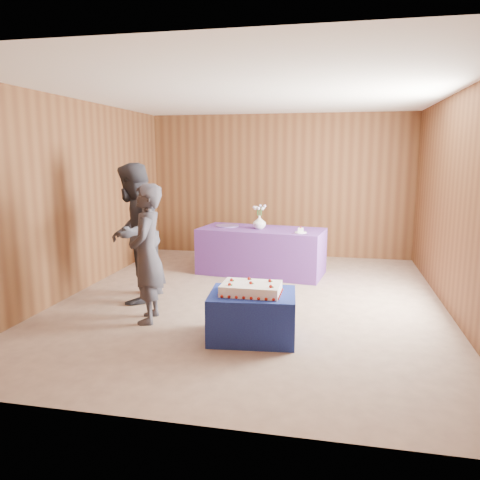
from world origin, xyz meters
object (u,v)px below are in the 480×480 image
(vase, at_px, (259,222))
(cake_table, at_px, (252,315))
(serving_table, at_px, (261,251))
(guest_left, at_px, (147,254))
(sheet_cake, at_px, (251,289))
(guest_right, at_px, (133,233))

(vase, bearing_deg, cake_table, -82.13)
(serving_table, relative_size, guest_left, 1.24)
(sheet_cake, relative_size, guest_right, 0.35)
(sheet_cake, distance_m, guest_left, 1.34)
(serving_table, xyz_separation_m, sheet_cake, (0.34, -2.80, 0.18))
(serving_table, relative_size, guest_right, 1.09)
(serving_table, relative_size, vase, 9.12)
(cake_table, height_order, guest_right, guest_right)
(vase, distance_m, guest_left, 2.62)
(vase, xyz_separation_m, guest_left, (-0.91, -2.46, -0.05))
(serving_table, bearing_deg, vase, -132.19)
(cake_table, height_order, guest_left, guest_left)
(cake_table, distance_m, vase, 2.83)
(vase, bearing_deg, guest_left, -110.35)
(serving_table, height_order, sheet_cake, serving_table)
(sheet_cake, height_order, guest_right, guest_right)
(sheet_cake, distance_m, guest_right, 2.06)
(serving_table, xyz_separation_m, guest_right, (-1.42, -1.79, 0.54))
(guest_right, bearing_deg, serving_table, 136.17)
(guest_left, xyz_separation_m, guest_right, (-0.48, 0.69, 0.11))
(guest_right, bearing_deg, sheet_cake, 54.98)
(guest_left, bearing_deg, sheet_cake, 63.77)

